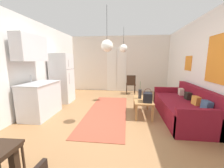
{
  "coord_description": "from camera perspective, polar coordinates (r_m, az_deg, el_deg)",
  "views": [
    {
      "loc": [
        0.4,
        -3.09,
        1.48
      ],
      "look_at": [
        -0.09,
        1.24,
        0.72
      ],
      "focal_mm": 21.75,
      "sensor_mm": 36.0,
      "label": 1
    }
  ],
  "objects": [
    {
      "name": "ground_plane",
      "position": [
        3.47,
        -0.89,
        -16.24
      ],
      "size": [
        5.14,
        7.56,
        0.1
      ],
      "primitive_type": "cube",
      "color": "#996D44"
    },
    {
      "name": "wall_back",
      "position": [
        6.63,
        2.99,
        8.33
      ],
      "size": [
        4.74,
        0.13,
        2.61
      ],
      "color": "silver",
      "rests_on": "ground_plane"
    },
    {
      "name": "wall_right",
      "position": [
        3.64,
        38.46,
        5.08
      ],
      "size": [
        0.12,
        7.16,
        2.61
      ],
      "color": "white",
      "rests_on": "ground_plane"
    },
    {
      "name": "wall_left",
      "position": [
        4.12,
        -35.12,
        5.72
      ],
      "size": [
        0.12,
        7.16,
        2.61
      ],
      "color": "white",
      "rests_on": "ground_plane"
    },
    {
      "name": "area_rug",
      "position": [
        4.03,
        -2.1,
        -11.54
      ],
      "size": [
        1.11,
        3.02,
        0.01
      ],
      "primitive_type": "cube",
      "color": "#9E4733",
      "rests_on": "ground_plane"
    },
    {
      "name": "couch",
      "position": [
        3.99,
        27.9,
        -8.84
      ],
      "size": [
        0.93,
        2.13,
        0.82
      ],
      "color": "maroon",
      "rests_on": "ground_plane"
    },
    {
      "name": "coffee_table",
      "position": [
        3.82,
        12.78,
        -7.15
      ],
      "size": [
        0.47,
        0.93,
        0.43
      ],
      "color": "#A87542",
      "rests_on": "ground_plane"
    },
    {
      "name": "bamboo_vase",
      "position": [
        3.84,
        11.65,
        -4.07
      ],
      "size": [
        0.09,
        0.09,
        0.48
      ],
      "color": "#2D2D33",
      "rests_on": "coffee_table"
    },
    {
      "name": "handbag",
      "position": [
        3.58,
        14.71,
        -5.36
      ],
      "size": [
        0.25,
        0.3,
        0.34
      ],
      "color": "black",
      "rests_on": "coffee_table"
    },
    {
      "name": "refrigerator",
      "position": [
        5.11,
        -20.18,
        2.3
      ],
      "size": [
        0.67,
        0.63,
        1.71
      ],
      "color": "white",
      "rests_on": "ground_plane"
    },
    {
      "name": "kitchen_counter",
      "position": [
        4.04,
        -28.55,
        -1.12
      ],
      "size": [
        0.64,
        1.08,
        2.1
      ],
      "color": "silver",
      "rests_on": "ground_plane"
    },
    {
      "name": "accent_chair",
      "position": [
        6.01,
        7.93,
        0.25
      ],
      "size": [
        0.43,
        0.41,
        0.85
      ],
      "rotation": [
        0.0,
        0.0,
        3.16
      ],
      "color": "#382619",
      "rests_on": "ground_plane"
    },
    {
      "name": "pendant_lamp_near",
      "position": [
        3.05,
        -2.13,
        15.73
      ],
      "size": [
        0.26,
        0.26,
        0.95
      ],
      "color": "black"
    },
    {
      "name": "pendant_lamp_far",
      "position": [
        4.86,
        4.85,
        14.77
      ],
      "size": [
        0.27,
        0.27,
        0.85
      ],
      "color": "black"
    }
  ]
}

